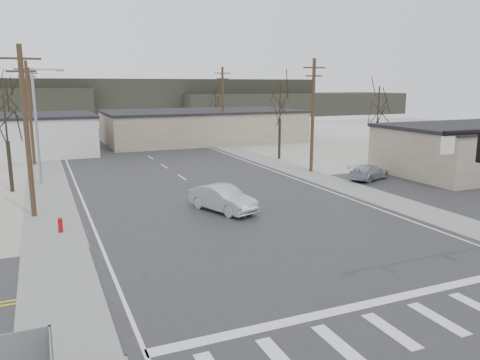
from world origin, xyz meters
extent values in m
plane|color=silver|center=(0.00, 0.00, 0.00)|extent=(140.00, 140.00, 0.00)
cube|color=#29292C|center=(0.00, 15.00, 0.02)|extent=(18.00, 110.00, 0.05)
cube|color=#29292C|center=(0.00, 0.00, 0.02)|extent=(90.00, 10.00, 0.04)
cube|color=gray|center=(-10.60, 20.00, 0.03)|extent=(3.00, 90.00, 0.06)
cube|color=gray|center=(10.60, 20.00, 0.03)|extent=(3.00, 90.00, 0.06)
cube|color=silver|center=(1.60, -6.20, 5.80)|extent=(0.60, 0.04, 0.60)
cylinder|color=#A50C0C|center=(-10.20, 8.00, 0.35)|extent=(0.24, 0.24, 0.70)
sphere|color=#A50C0C|center=(-10.20, 8.00, 0.75)|extent=(0.24, 0.24, 0.24)
cube|color=tan|center=(10.00, 44.00, 2.00)|extent=(26.00, 14.00, 4.00)
cube|color=black|center=(10.00, 44.00, 4.15)|extent=(26.30, 14.30, 0.30)
cube|color=tan|center=(24.00, 12.00, 2.00)|extent=(14.00, 10.00, 4.00)
cube|color=black|center=(24.00, 12.00, 4.15)|extent=(14.30, 10.30, 0.30)
cylinder|color=#4A3522|center=(-11.50, 12.00, 5.00)|extent=(0.30, 0.30, 10.00)
cube|color=#4A3522|center=(-11.50, 12.00, 9.20)|extent=(2.20, 0.12, 0.12)
cube|color=#4A3522|center=(-11.50, 12.00, 8.50)|extent=(1.60, 0.12, 0.12)
cylinder|color=#4A3522|center=(-11.50, 32.00, 5.00)|extent=(0.30, 0.30, 10.00)
cube|color=#4A3522|center=(-11.50, 32.00, 9.20)|extent=(2.20, 0.12, 0.12)
cube|color=#4A3522|center=(-11.50, 32.00, 8.50)|extent=(1.60, 0.12, 0.12)
cylinder|color=#4A3522|center=(-11.50, 52.00, 5.00)|extent=(0.30, 0.30, 10.00)
cube|color=#4A3522|center=(-11.50, 52.00, 9.20)|extent=(2.20, 0.12, 0.12)
cube|color=#4A3522|center=(-11.50, 52.00, 8.50)|extent=(1.60, 0.12, 0.12)
cylinder|color=#4A3522|center=(11.50, 18.00, 5.00)|extent=(0.30, 0.30, 10.00)
cube|color=#4A3522|center=(11.50, 18.00, 9.20)|extent=(2.20, 0.12, 0.12)
cube|color=#4A3522|center=(11.50, 18.00, 8.50)|extent=(1.60, 0.12, 0.12)
cylinder|color=#4A3522|center=(11.50, 40.00, 5.00)|extent=(0.30, 0.30, 10.00)
cube|color=#4A3522|center=(11.50, 40.00, 9.20)|extent=(2.20, 0.12, 0.12)
cube|color=#4A3522|center=(11.50, 40.00, 8.50)|extent=(1.60, 0.12, 0.12)
cylinder|color=gray|center=(-11.00, 22.00, 4.50)|extent=(0.20, 0.20, 9.00)
cylinder|color=gray|center=(-10.00, 22.00, 8.90)|extent=(2.00, 0.12, 0.12)
cube|color=gray|center=(-9.00, 22.00, 8.85)|extent=(0.60, 0.25, 0.18)
cylinder|color=black|center=(-13.00, 20.00, 1.88)|extent=(0.28, 0.28, 3.75)
cylinder|color=black|center=(-13.00, 20.00, 5.25)|extent=(0.14, 0.14, 3.75)
cylinder|color=black|center=(12.50, 26.00, 2.12)|extent=(0.28, 0.28, 4.25)
cylinder|color=black|center=(12.50, 26.00, 5.95)|extent=(0.14, 0.14, 4.25)
cylinder|color=black|center=(-14.00, 46.00, 2.25)|extent=(0.28, 0.28, 4.50)
cylinder|color=black|center=(-14.00, 46.00, 6.30)|extent=(0.14, 0.14, 4.50)
cylinder|color=black|center=(15.00, 52.00, 2.00)|extent=(0.28, 0.28, 4.00)
cylinder|color=black|center=(15.00, 52.00, 5.60)|extent=(0.14, 0.14, 4.00)
cylinder|color=black|center=(22.00, 22.00, 2.00)|extent=(0.28, 0.28, 4.00)
cylinder|color=black|center=(22.00, 22.00, 5.60)|extent=(0.14, 0.14, 4.00)
cube|color=#333026|center=(15.00, 96.00, 4.50)|extent=(80.00, 18.00, 9.00)
cube|color=#333026|center=(50.00, 90.00, 2.75)|extent=(60.00, 18.00, 5.50)
imported|color=#999DA3|center=(-0.71, 8.59, 0.85)|extent=(3.29, 5.14, 1.60)
imported|color=black|center=(2.27, 43.51, 0.83)|extent=(3.29, 5.74, 1.57)
imported|color=black|center=(-6.60, 60.04, 0.71)|extent=(1.90, 3.99, 1.32)
imported|color=#92969C|center=(13.98, 13.00, 0.65)|extent=(4.61, 3.20, 1.24)
camera|label=1|loc=(-10.85, -17.65, 7.78)|focal=35.00mm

